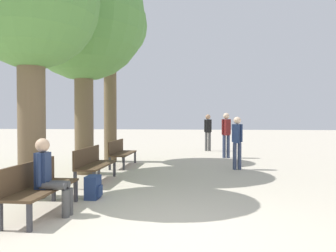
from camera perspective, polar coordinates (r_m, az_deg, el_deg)
The scene contains 12 objects.
ground_plane at distance 4.65m, azimuth -0.50°, elevation -18.06°, with size 80.00×80.00×0.00m, color beige.
bench_row_0 at distance 5.75m, azimuth -21.76°, elevation -9.39°, with size 0.52×1.71×0.84m.
bench_row_1 at distance 8.16m, azimuth -12.96°, elevation -6.16°, with size 0.52×1.71×0.84m.
bench_row_2 at distance 10.68m, azimuth -8.29°, elevation -4.36°, with size 0.52×1.71×0.84m.
tree_row_0 at distance 7.19m, azimuth -22.82°, elevation 18.85°, with size 2.63×2.63×5.13m.
tree_row_1 at distance 9.78m, azimuth -14.51°, elevation 17.44°, with size 3.44×3.44×6.04m.
tree_row_2 at distance 12.28m, azimuth -10.08°, elevation 16.45°, with size 2.65×2.65×6.19m.
person_seated at distance 5.56m, azimuth -19.95°, elevation -7.96°, with size 0.57×0.33×1.23m.
backpack at distance 6.55m, azimuth -12.89°, elevation -10.38°, with size 0.27×0.35×0.44m.
pedestrian_near at distance 12.90m, azimuth 10.10°, elevation -1.06°, with size 0.36×0.31×1.75m.
pedestrian_mid at distance 10.05m, azimuth 11.95°, elevation -2.29°, with size 0.32×0.27×1.59m.
pedestrian_far at distance 15.55m, azimuth 6.96°, elevation -0.69°, with size 0.35×0.27×1.73m.
Camera 1 is at (0.51, -4.36, 1.55)m, focal length 35.00 mm.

